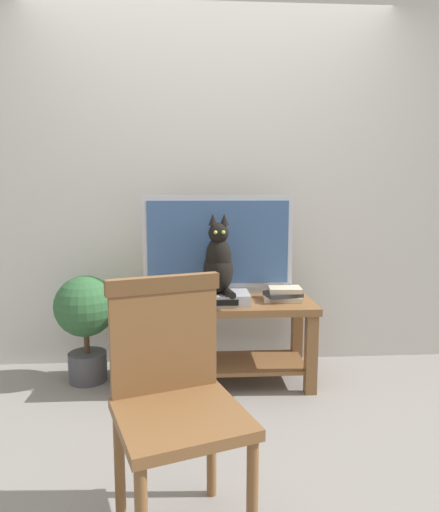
% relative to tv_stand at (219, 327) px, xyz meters
% --- Properties ---
extents(ground_plane, '(12.00, 12.00, 0.00)m').
position_rel_tv_stand_xyz_m(ground_plane, '(-0.03, -0.60, -0.37)').
color(ground_plane, gray).
extents(back_wall, '(7.00, 0.12, 2.80)m').
position_rel_tv_stand_xyz_m(back_wall, '(-0.03, 0.48, 1.03)').
color(back_wall, beige).
rests_on(back_wall, ground).
extents(tv_stand, '(1.21, 0.47, 0.55)m').
position_rel_tv_stand_xyz_m(tv_stand, '(0.00, 0.00, 0.00)').
color(tv_stand, brown).
rests_on(tv_stand, ground).
extents(tv, '(0.97, 0.20, 0.67)m').
position_rel_tv_stand_xyz_m(tv, '(0.00, 0.09, 0.52)').
color(tv, '#B7B7BC').
rests_on(tv, tv_stand).
extents(media_box, '(0.38, 0.24, 0.07)m').
position_rel_tv_stand_xyz_m(media_box, '(-0.01, -0.06, 0.21)').
color(media_box, '#ADADB2').
rests_on(media_box, tv_stand).
extents(cat, '(0.19, 0.31, 0.49)m').
position_rel_tv_stand_xyz_m(cat, '(-0.01, -0.07, 0.43)').
color(cat, black).
rests_on(cat, media_box).
extents(wooden_chair, '(0.55, 0.55, 0.93)m').
position_rel_tv_stand_xyz_m(wooden_chair, '(-0.24, -1.26, 0.17)').
color(wooden_chair, brown).
rests_on(wooden_chair, ground).
extents(book_stack, '(0.25, 0.19, 0.09)m').
position_rel_tv_stand_xyz_m(book_stack, '(0.41, -0.01, 0.22)').
color(book_stack, beige).
rests_on(book_stack, tv_stand).
extents(potted_plant, '(0.40, 0.40, 0.70)m').
position_rel_tv_stand_xyz_m(potted_plant, '(-0.86, 0.09, 0.06)').
color(potted_plant, '#47474C').
rests_on(potted_plant, ground).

